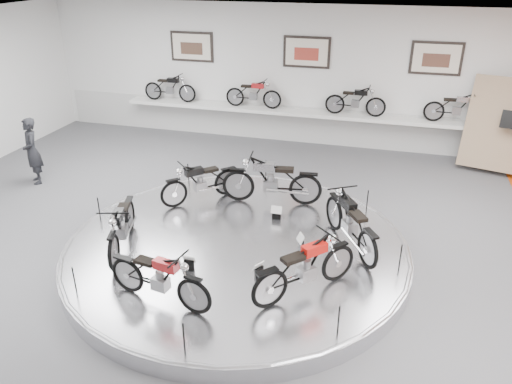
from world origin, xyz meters
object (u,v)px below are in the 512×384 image
(bike_a, at_px, (351,222))
(bike_d, at_px, (121,225))
(bike_f, at_px, (305,267))
(visitor, at_px, (32,151))
(bike_b, at_px, (272,180))
(display_platform, at_px, (237,249))
(bike_c, at_px, (201,181))
(shelf, at_px, (302,113))
(bike_e, at_px, (159,277))

(bike_a, height_order, bike_d, bike_a)
(bike_f, distance_m, visitor, 8.02)
(bike_b, height_order, bike_f, bike_b)
(display_platform, bearing_deg, bike_c, 130.84)
(shelf, distance_m, visitor, 7.40)
(bike_c, bearing_deg, shelf, -149.96)
(display_platform, height_order, bike_b, bike_b)
(display_platform, xyz_separation_m, bike_b, (0.22, 1.81, 0.69))
(bike_b, distance_m, bike_d, 3.35)
(bike_b, relative_size, bike_e, 1.17)
(display_platform, bearing_deg, shelf, 90.00)
(bike_e, height_order, bike_f, bike_f)
(bike_e, bearing_deg, shelf, 96.23)
(display_platform, bearing_deg, bike_f, -38.13)
(bike_c, bearing_deg, bike_e, 55.77)
(display_platform, height_order, bike_c, bike_c)
(bike_a, height_order, bike_f, bike_a)
(bike_c, xyz_separation_m, bike_d, (-0.66, -2.23, 0.01))
(bike_a, bearing_deg, bike_f, 130.22)
(display_platform, distance_m, visitor, 6.23)
(bike_e, bearing_deg, bike_d, 147.27)
(bike_b, xyz_separation_m, bike_c, (-1.50, -0.33, -0.07))
(bike_d, bearing_deg, shelf, 148.05)
(display_platform, distance_m, shelf, 6.46)
(shelf, bearing_deg, bike_c, -104.59)
(bike_b, xyz_separation_m, visitor, (-6.10, 0.11, -0.01))
(bike_b, xyz_separation_m, bike_e, (-0.81, -3.81, -0.08))
(bike_a, xyz_separation_m, bike_f, (-0.53, -1.62, -0.02))
(bike_a, height_order, bike_e, bike_a)
(display_platform, relative_size, bike_c, 4.06)
(bike_c, height_order, bike_f, bike_f)
(bike_f, bearing_deg, bike_a, 24.35)
(display_platform, xyz_separation_m, bike_a, (2.03, 0.43, 0.66))
(display_platform, distance_m, bike_d, 2.17)
(bike_a, xyz_separation_m, bike_e, (-2.63, -2.44, -0.05))
(bike_b, relative_size, bike_c, 1.16)
(visitor, bearing_deg, bike_b, 44.01)
(display_platform, height_order, visitor, visitor)
(bike_a, bearing_deg, bike_d, 74.88)
(bike_b, bearing_deg, bike_e, 70.33)
(shelf, bearing_deg, bike_a, -71.17)
(display_platform, distance_m, bike_c, 2.05)
(display_platform, bearing_deg, bike_b, 83.11)
(bike_d, bearing_deg, bike_e, 30.22)
(bike_a, distance_m, bike_f, 1.70)
(bike_c, bearing_deg, bike_a, 117.11)
(visitor, bearing_deg, display_platform, 27.00)
(bike_a, bearing_deg, shelf, -12.91)
(bike_c, bearing_deg, bike_d, 28.19)
(bike_f, height_order, visitor, visitor)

